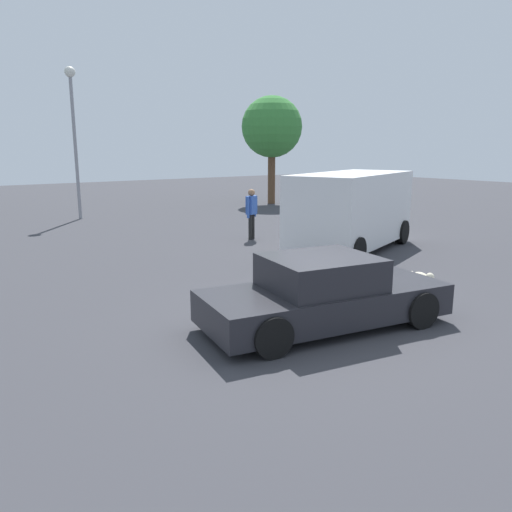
% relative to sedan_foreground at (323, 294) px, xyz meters
% --- Properties ---
extents(ground_plane, '(80.00, 80.00, 0.00)m').
position_rel_sedan_foreground_xyz_m(ground_plane, '(0.00, 0.09, -0.57)').
color(ground_plane, '#38383D').
extents(sedan_foreground, '(4.52, 2.45, 1.25)m').
position_rel_sedan_foreground_xyz_m(sedan_foreground, '(0.00, 0.00, 0.00)').
color(sedan_foreground, '#232328').
rests_on(sedan_foreground, ground_plane).
extents(dog, '(0.28, 0.68, 0.39)m').
position_rel_sedan_foreground_xyz_m(dog, '(3.46, 0.47, -0.33)').
color(dog, beige).
rests_on(dog, ground_plane).
extents(van_white, '(5.35, 3.63, 2.32)m').
position_rel_sedan_foreground_xyz_m(van_white, '(5.37, 4.41, 0.68)').
color(van_white, white).
rests_on(van_white, ground_plane).
extents(pedestrian, '(0.52, 0.39, 1.70)m').
position_rel_sedan_foreground_xyz_m(pedestrian, '(4.01, 7.66, 0.44)').
color(pedestrian, black).
rests_on(pedestrian, ground_plane).
extents(light_post_mid, '(0.44, 0.44, 6.35)m').
position_rel_sedan_foreground_xyz_m(light_post_mid, '(0.91, 16.19, 3.74)').
color(light_post_mid, gray).
rests_on(light_post_mid, ground_plane).
extents(tree_back_left, '(3.30, 3.30, 5.83)m').
position_rel_sedan_foreground_xyz_m(tree_back_left, '(11.53, 16.17, 3.57)').
color(tree_back_left, brown).
rests_on(tree_back_left, ground_plane).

